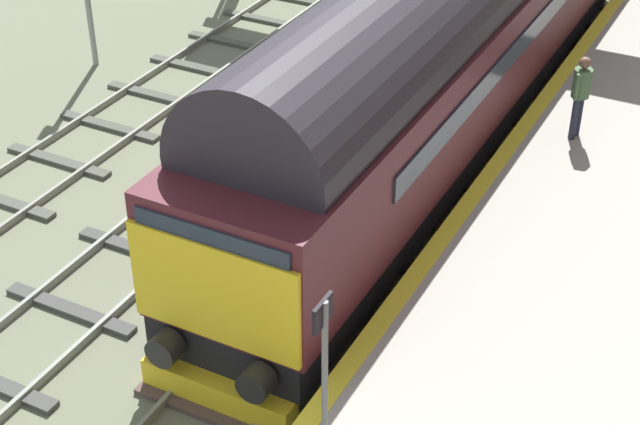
% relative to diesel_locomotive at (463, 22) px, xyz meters
% --- Properties ---
extents(ground_plane, '(140.00, 140.00, 0.00)m').
position_rel_diesel_locomotive_xyz_m(ground_plane, '(-0.00, -5.86, -2.49)').
color(ground_plane, '#61654F').
rests_on(ground_plane, ground).
extents(track_main, '(2.50, 60.00, 0.15)m').
position_rel_diesel_locomotive_xyz_m(track_main, '(-0.00, -5.86, -2.43)').
color(track_main, gray).
rests_on(track_main, ground).
extents(track_adjacent_west, '(2.50, 60.00, 0.15)m').
position_rel_diesel_locomotive_xyz_m(track_adjacent_west, '(-3.32, -5.86, -2.43)').
color(track_adjacent_west, gray).
rests_on(track_adjacent_west, ground).
extents(track_adjacent_far_west, '(2.50, 60.00, 0.15)m').
position_rel_diesel_locomotive_xyz_m(track_adjacent_far_west, '(-6.63, -5.86, -2.43)').
color(track_adjacent_far_west, gray).
rests_on(track_adjacent_far_west, ground).
extents(station_platform, '(4.00, 44.00, 1.01)m').
position_rel_diesel_locomotive_xyz_m(station_platform, '(3.60, -5.86, -1.98)').
color(station_platform, '#A19E94').
rests_on(station_platform, ground).
extents(diesel_locomotive, '(2.74, 19.04, 4.68)m').
position_rel_diesel_locomotive_xyz_m(diesel_locomotive, '(0.00, 0.00, 0.00)').
color(diesel_locomotive, black).
rests_on(diesel_locomotive, ground).
extents(platform_number_sign, '(0.10, 0.44, 2.15)m').
position_rel_diesel_locomotive_xyz_m(platform_number_sign, '(2.04, -10.03, -0.06)').
color(platform_number_sign, slate).
rests_on(platform_number_sign, station_platform).
extents(waiting_passenger, '(0.39, 0.51, 1.64)m').
position_rel_diesel_locomotive_xyz_m(waiting_passenger, '(2.71, -0.91, -0.49)').
color(waiting_passenger, '#252A3A').
rests_on(waiting_passenger, station_platform).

